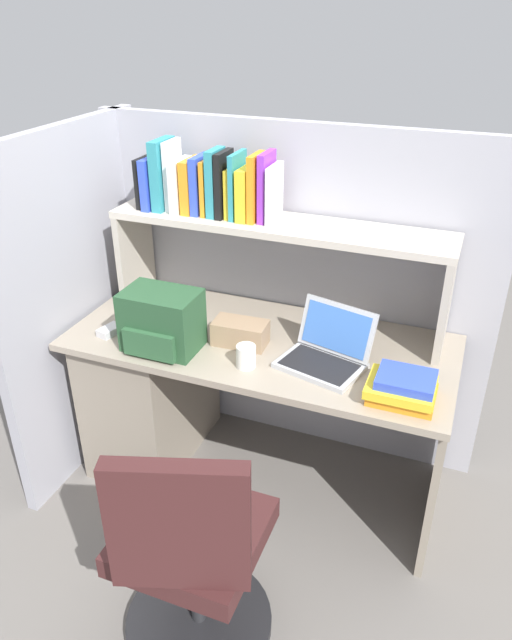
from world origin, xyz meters
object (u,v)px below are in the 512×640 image
laptop (326,352)px  tissue_box (240,333)px  backpack (161,322)px  office_chair (192,562)px  paper_cup (246,356)px  computer_mouse (110,331)px

laptop → tissue_box: 0.37m
backpack → tissue_box: size_ratio=1.36×
laptop → tissue_box: size_ratio=1.66×
tissue_box → office_chair: office_chair is taller
paper_cup → computer_mouse: bearing=177.8°
laptop → tissue_box: laptop is taller
backpack → tissue_box: 0.32m
paper_cup → office_chair: 0.76m
paper_cup → laptop: bearing=25.5°
backpack → office_chair: backpack is taller
backpack → paper_cup: backpack is taller
computer_mouse → paper_cup: size_ratio=1.15×
paper_cup → tissue_box: (-0.09, 0.15, 0.00)m
paper_cup → tissue_box: size_ratio=0.41×
backpack → office_chair: (0.44, -0.66, -0.45)m
laptop → backpack: (-0.65, -0.12, 0.07)m
office_chair → laptop: bearing=-123.3°
tissue_box → paper_cup: bearing=-63.4°
backpack → paper_cup: size_ratio=3.31×
laptop → backpack: size_ratio=1.22×
paper_cup → office_chair: office_chair is taller
tissue_box → office_chair: size_ratio=0.24×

